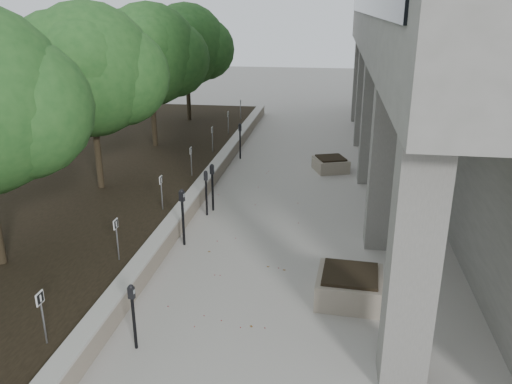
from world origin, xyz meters
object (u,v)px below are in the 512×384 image
Objects in this scene: planter_front at (349,286)px; parking_meter_5 at (240,141)px; crabapple_tree_5 at (187,63)px; parking_meter_4 at (206,193)px; crabapple_tree_4 at (151,76)px; parking_meter_2 at (183,217)px; parking_meter_1 at (134,317)px; parking_meter_3 at (213,187)px; planter_back at (331,164)px; crabapple_tree_3 at (92,98)px.

parking_meter_5 is at bearing 112.37° from planter_front.
parking_meter_4 is at bearing -71.99° from crabapple_tree_5.
crabapple_tree_4 is 3.69× the size of parking_meter_2.
planter_front is (3.93, -3.94, -0.36)m from parking_meter_4.
parking_meter_1 is 6.50m from parking_meter_3.
crabapple_tree_4 reaches higher than parking_meter_3.
planter_front is 1.19× the size of planter_back.
crabapple_tree_4 is 12.71m from parking_meter_1.
parking_meter_3 is 1.29× the size of planter_back.
crabapple_tree_5 is (0.00, 10.00, 0.00)m from crabapple_tree_3.
crabapple_tree_3 reaches higher than parking_meter_3.
parking_meter_5 reaches higher than parking_meter_1.
parking_meter_2 is 1.05× the size of parking_meter_5.
crabapple_tree_4 is at bearing 120.41° from parking_meter_3.
crabapple_tree_4 is 12.55m from planter_front.
parking_meter_2 is at bearing -38.99° from crabapple_tree_3.
parking_meter_5 is (-0.32, 11.93, 0.07)m from parking_meter_1.
crabapple_tree_4 is at bearing 108.23° from parking_meter_4.
parking_meter_1 is 0.89× the size of parking_meter_3.
parking_meter_2 reaches higher than planter_front.
planter_front is at bearing -52.60° from crabapple_tree_4.
crabapple_tree_3 is 3.85× the size of parking_meter_3.
parking_meter_2 reaches higher than parking_meter_5.
parking_meter_5 reaches higher than parking_meter_4.
parking_meter_4 is 1.22× the size of planter_back.
crabapple_tree_4 is 5.00m from crabapple_tree_5.
crabapple_tree_3 is 3.87× the size of parking_meter_5.
parking_meter_1 is 0.86× the size of parking_meter_2.
parking_meter_2 is at bearing 101.92° from parking_meter_1.
parking_meter_4 reaches higher than planter_back.
crabapple_tree_5 is 3.87× the size of parking_meter_5.
parking_meter_2 is at bearing 154.02° from planter_front.
crabapple_tree_5 is at bearing 95.00° from parking_meter_4.
planter_back is (6.93, -1.00, -2.86)m from crabapple_tree_4.
crabapple_tree_4 is at bearing 129.51° from parking_meter_2.
parking_meter_1 is (3.73, -6.90, -2.49)m from crabapple_tree_3.
planter_front is 8.73m from planter_back.
crabapple_tree_5 is 4.18× the size of planter_front.
parking_meter_1 is 11.36m from planter_back.
crabapple_tree_4 is at bearing 127.40° from planter_front.
parking_meter_5 is 3.69m from planter_back.
crabapple_tree_3 is at bearing 154.52° from parking_meter_4.
parking_meter_5 is at bearing 88.61° from parking_meter_3.
parking_meter_1 is 4.31m from planter_front.
planter_back is (3.33, 4.39, -0.45)m from parking_meter_3.
planter_front is at bearing -86.69° from planter_back.
crabapple_tree_4 is 4.08× the size of parking_meter_4.
crabapple_tree_5 is (0.00, 5.00, 0.00)m from crabapple_tree_4.
crabapple_tree_4 reaches higher than planter_back.
crabapple_tree_3 reaches higher than parking_meter_4.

